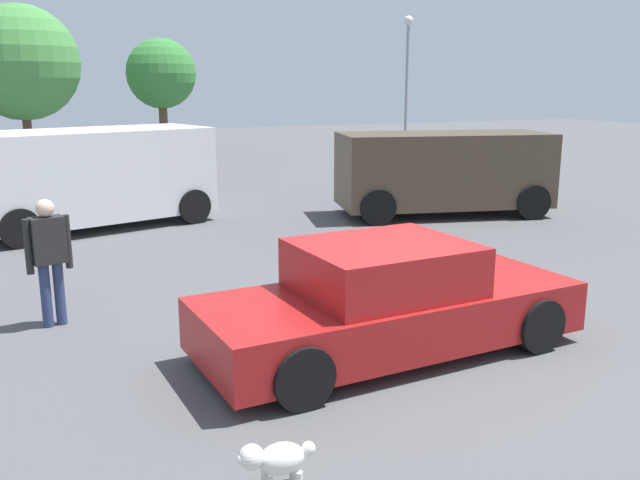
# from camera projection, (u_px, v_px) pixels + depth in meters

# --- Properties ---
(ground_plane) EXTENTS (80.00, 80.00, 0.00)m
(ground_plane) POSITION_uv_depth(u_px,v_px,m) (398.00, 349.00, 7.92)
(ground_plane) COLOR #515154
(sedan_foreground) EXTENTS (4.55, 2.09, 1.30)m
(sedan_foreground) POSITION_uv_depth(u_px,v_px,m) (388.00, 303.00, 7.73)
(sedan_foreground) COLOR maroon
(sedan_foreground) RESTS_ON ground_plane
(dog) EXTENTS (0.62, 0.25, 0.42)m
(dog) POSITION_uv_depth(u_px,v_px,m) (275.00, 459.00, 5.12)
(dog) COLOR white
(dog) RESTS_ON ground_plane
(van_white) EXTENTS (5.26, 3.35, 2.08)m
(van_white) POSITION_uv_depth(u_px,v_px,m) (93.00, 175.00, 14.45)
(van_white) COLOR white
(van_white) RESTS_ON ground_plane
(suv_dark) EXTENTS (5.14, 3.01, 1.92)m
(suv_dark) POSITION_uv_depth(u_px,v_px,m) (444.00, 170.00, 15.80)
(suv_dark) COLOR #4C3D2D
(suv_dark) RESTS_ON ground_plane
(pedestrian) EXTENTS (0.56, 0.33, 1.64)m
(pedestrian) POSITION_uv_depth(u_px,v_px,m) (49.00, 252.00, 8.50)
(pedestrian) COLOR navy
(pedestrian) RESTS_ON ground_plane
(light_post_far) EXTENTS (0.44, 0.44, 6.02)m
(light_post_far) POSITION_uv_depth(u_px,v_px,m) (407.00, 59.00, 31.14)
(light_post_far) COLOR gray
(light_post_far) RESTS_ON ground_plane
(tree_back_left) EXTENTS (4.16, 4.16, 5.84)m
(tree_back_left) POSITION_uv_depth(u_px,v_px,m) (21.00, 63.00, 24.63)
(tree_back_left) COLOR brown
(tree_back_left) RESTS_ON ground_plane
(tree_back_right) EXTENTS (2.90, 2.90, 4.88)m
(tree_back_right) POSITION_uv_depth(u_px,v_px,m) (161.00, 74.00, 28.38)
(tree_back_right) COLOR brown
(tree_back_right) RESTS_ON ground_plane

